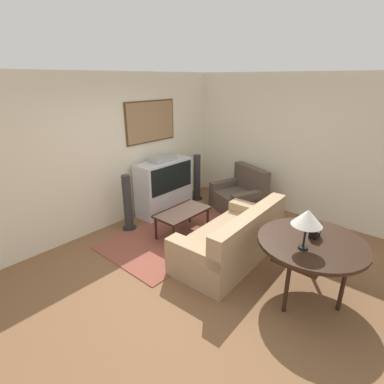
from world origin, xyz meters
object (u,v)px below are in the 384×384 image
Objects in this scene: tv at (164,186)px; speaker_tower_right at (197,179)px; table_lamp at (307,218)px; couch at (232,241)px; speaker_tower_left at (128,204)px; armchair at (240,196)px; mantel_clock at (315,231)px; coffee_table at (182,214)px; console_table at (312,246)px.

speaker_tower_right is (0.96, -0.06, -0.07)m from tv.
couch is at bearing 74.51° from table_lamp.
couch is 1.86× the size of speaker_tower_left.
tv is 1.00× the size of armchair.
speaker_tower_left is (-0.43, 1.96, 0.19)m from couch.
couch is 2.46m from speaker_tower_right.
speaker_tower_left reaches higher than mantel_clock.
coffee_table is 2.37m from table_lamp.
tv reaches higher than console_table.
couch is 3.97× the size of table_lamp.
couch is at bearing -39.36° from armchair.
armchair is 2.48× the size of table_lamp.
console_table is at bearing -93.21° from coffee_table.
speaker_tower_right is at bearing 63.49° from console_table.
armchair is at bearing -81.76° from speaker_tower_right.
couch is 1.28m from mantel_clock.
coffee_table is 2.26m from console_table.
table_lamp is (-1.95, -2.06, 0.88)m from armchair.
tv is 0.93× the size of console_table.
coffee_table is at bearing 86.79° from console_table.
table_lamp is 2.78× the size of mantel_clock.
tv reaches higher than coffee_table.
coffee_table is (-0.48, -0.94, -0.15)m from tv.
console_table is at bearing 83.50° from couch.
console_table is at bearing -168.13° from mantel_clock.
coffee_table is 0.94× the size of speaker_tower_left.
tv is at bearing -107.27° from couch.
armchair is 1.23× the size of coffee_table.
coffee_table is at bearing 80.65° from table_lamp.
tv reaches higher than speaker_tower_right.
coffee_table is 0.94× the size of speaker_tower_right.
console_table is 2.65× the size of table_lamp.
couch is 11.03× the size of mantel_clock.
speaker_tower_right reaches higher than mantel_clock.
coffee_table is 2.01× the size of table_lamp.
speaker_tower_right is at bearing 31.76° from coffee_table.
speaker_tower_right is at bearing 64.95° from mantel_clock.
couch is at bearing 91.52° from mantel_clock.
tv is at bearing 79.28° from console_table.
tv is 0.96m from speaker_tower_left.
table_lamp is 0.47× the size of speaker_tower_left.
couch is 1.60× the size of armchair.
speaker_tower_left is at bearing -176.67° from tv.
tv is 2.46× the size of table_lamp.
speaker_tower_right is at bearing 0.00° from speaker_tower_left.
console_table is 0.51m from table_lamp.
couch is at bearing 86.16° from console_table.
speaker_tower_left is (-0.11, 3.10, -0.68)m from table_lamp.
speaker_tower_right is (1.80, 3.10, -0.68)m from table_lamp.
speaker_tower_left and speaker_tower_right have the same top height.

